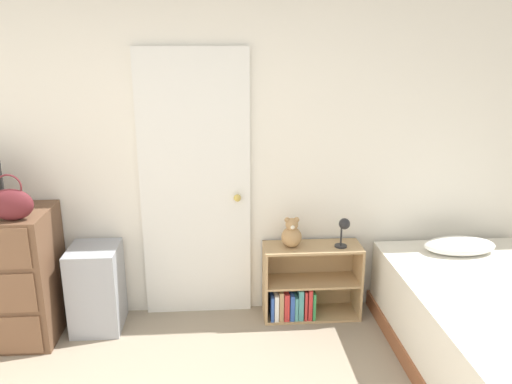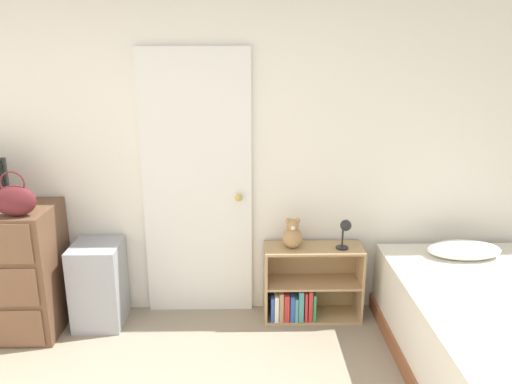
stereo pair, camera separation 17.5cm
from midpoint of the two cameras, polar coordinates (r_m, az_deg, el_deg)
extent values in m
cube|color=white|center=(3.76, -4.82, 4.49)|extent=(10.00, 0.06, 2.55)
cube|color=white|center=(3.77, -5.42, 0.56)|extent=(0.82, 0.04, 2.04)
sphere|color=gold|center=(3.74, -0.67, -0.66)|extent=(0.06, 0.06, 0.06)
ellipsoid|color=#591E23|center=(3.63, -24.63, -0.95)|extent=(0.28, 0.13, 0.21)
torus|color=#591E23|center=(3.60, -24.86, 0.89)|extent=(0.17, 0.01, 0.17)
cube|color=#999EA8|center=(3.97, -16.30, -10.08)|extent=(0.35, 0.39, 0.64)
cube|color=tan|center=(3.91, 2.40, -10.32)|extent=(0.02, 0.28, 0.58)
cube|color=tan|center=(4.02, 12.98, -9.98)|extent=(0.02, 0.28, 0.58)
cube|color=tan|center=(4.08, 7.61, -13.75)|extent=(0.71, 0.28, 0.02)
cube|color=tan|center=(3.94, 7.77, -10.19)|extent=(0.71, 0.28, 0.02)
cube|color=tan|center=(3.83, 7.93, -6.40)|extent=(0.71, 0.28, 0.02)
cube|color=tan|center=(4.06, 7.48, -9.34)|extent=(0.75, 0.01, 0.58)
cube|color=#3359B2|center=(3.95, 3.15, -12.89)|extent=(0.02, 0.16, 0.20)
cube|color=white|center=(3.95, 3.62, -12.82)|extent=(0.03, 0.16, 0.21)
cube|color=tan|center=(3.95, 4.16, -12.62)|extent=(0.03, 0.17, 0.24)
cube|color=red|center=(3.97, 4.74, -12.60)|extent=(0.04, 0.20, 0.22)
cube|color=#3359B2|center=(3.97, 5.39, -12.71)|extent=(0.03, 0.18, 0.21)
cube|color=teal|center=(3.99, 5.83, -12.72)|extent=(0.02, 0.21, 0.19)
cube|color=teal|center=(3.97, 6.35, -12.35)|extent=(0.04, 0.20, 0.25)
cube|color=red|center=(3.97, 6.93, -12.53)|extent=(0.02, 0.17, 0.24)
cube|color=red|center=(3.97, 7.42, -12.42)|extent=(0.03, 0.17, 0.25)
cube|color=#338C4C|center=(3.99, 7.83, -12.49)|extent=(0.02, 0.20, 0.22)
sphere|color=tan|center=(3.77, 5.51, -5.24)|extent=(0.15, 0.15, 0.15)
sphere|color=tan|center=(3.74, 5.55, -3.78)|extent=(0.10, 0.10, 0.10)
sphere|color=silver|center=(3.70, 5.62, -4.11)|extent=(0.03, 0.03, 0.03)
sphere|color=tan|center=(3.72, 5.02, -3.27)|extent=(0.04, 0.04, 0.04)
sphere|color=tan|center=(3.73, 6.12, -3.26)|extent=(0.04, 0.04, 0.04)
cylinder|color=#262628|center=(3.83, 11.10, -6.27)|extent=(0.09, 0.09, 0.01)
cylinder|color=#262628|center=(3.80, 11.17, -5.13)|extent=(0.01, 0.01, 0.15)
sphere|color=#262628|center=(3.76, 11.55, -3.77)|extent=(0.08, 0.08, 0.08)
cube|color=brown|center=(3.70, 27.59, -18.19)|extent=(1.19, 1.99, 0.12)
cube|color=silver|center=(3.55, 28.20, -14.42)|extent=(1.16, 1.93, 0.44)
ellipsoid|color=white|center=(4.01, 23.85, -6.08)|extent=(0.54, 0.28, 0.12)
camera|label=1|loc=(0.09, -88.58, 0.41)|focal=35.00mm
camera|label=2|loc=(0.09, 91.42, -0.41)|focal=35.00mm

